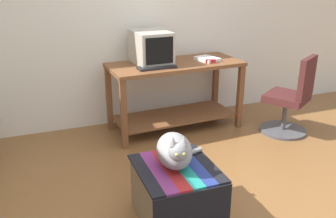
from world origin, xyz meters
TOP-DOWN VIEW (x-y plane):
  - ground_plane at (0.00, 0.00)m, footprint 14.00×14.00m
  - back_wall at (0.00, 2.05)m, footprint 8.00×0.10m
  - desk at (0.37, 1.60)m, footprint 1.50×0.71m
  - tv_monitor at (0.12, 1.67)m, footprint 0.39×0.51m
  - keyboard at (0.10, 1.44)m, footprint 0.41×0.17m
  - book at (0.75, 1.57)m, footprint 0.26×0.30m
  - ottoman_with_blanket at (-0.24, 0.04)m, footprint 0.55×0.61m
  - cat at (-0.24, 0.06)m, footprint 0.43×0.42m
  - office_chair at (1.52, 1.01)m, footprint 0.58×0.58m
  - stapler at (0.73, 1.45)m, footprint 0.12×0.07m
  - pen at (0.72, 1.63)m, footprint 0.01×0.14m

SIDE VIEW (x-z plane):
  - ground_plane at x=0.00m, z-range 0.00..0.00m
  - ottoman_with_blanket at x=-0.24m, z-range 0.00..0.43m
  - office_chair at x=1.52m, z-range -0.06..0.83m
  - desk at x=0.37m, z-range 0.14..0.92m
  - cat at x=-0.24m, z-range 0.41..0.70m
  - pen at x=0.72m, z-range 0.78..0.79m
  - keyboard at x=0.10m, z-range 0.78..0.80m
  - book at x=0.75m, z-range 0.78..0.81m
  - stapler at x=0.73m, z-range 0.78..0.82m
  - tv_monitor at x=0.12m, z-range 0.77..1.12m
  - back_wall at x=0.00m, z-range 0.00..2.60m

